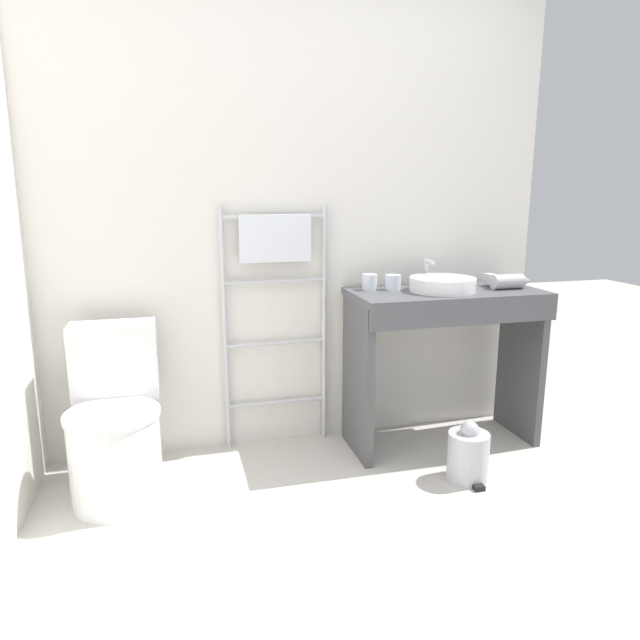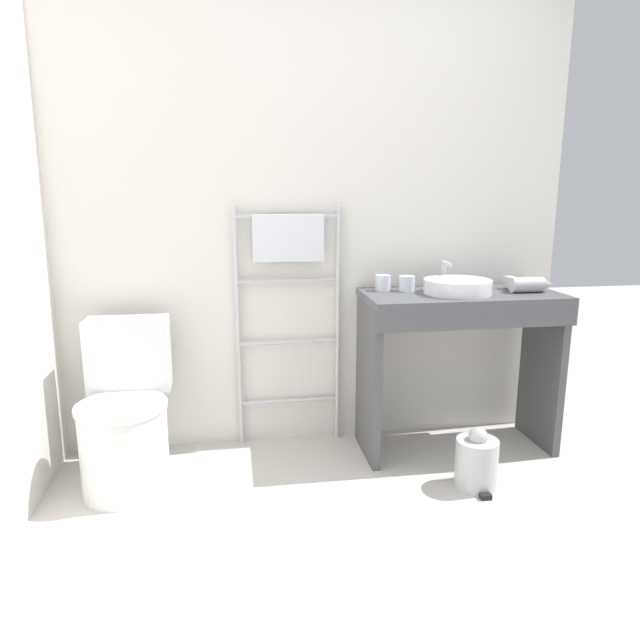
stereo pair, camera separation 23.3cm
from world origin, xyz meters
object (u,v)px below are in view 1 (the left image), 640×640
Objects in this scene: sink_basin at (443,284)px; cup_near_wall at (370,282)px; hair_dryer at (508,281)px; trash_bin at (468,454)px; toilet at (115,428)px; towel_radiator at (275,275)px; cup_near_edge at (393,282)px.

cup_near_wall is (-0.35, 0.14, 0.00)m from sink_basin.
hair_dryer reaches higher than trash_bin.
cup_near_wall is (1.28, 0.25, 0.57)m from toilet.
trash_bin is (-0.03, -0.40, -0.76)m from sink_basin.
towel_radiator is at bearing 168.91° from hair_dryer.
cup_near_wall is 0.27× the size of trash_bin.
towel_radiator reaches higher than trash_bin.
cup_near_edge is (0.12, -0.03, -0.00)m from cup_near_wall.
cup_near_edge is at bearing 168.88° from hair_dryer.
towel_radiator is 0.86m from sink_basin.
towel_radiator is (0.80, 0.34, 0.61)m from toilet.
toilet is 2.59× the size of trash_bin.
cup_near_edge is at bearing -13.95° from cup_near_wall.
toilet is at bearing -157.16° from towel_radiator.
towel_radiator is 1.23m from hair_dryer.
sink_basin is 4.15× the size of cup_near_edge.
sink_basin is 1.15× the size of trash_bin.
hair_dryer is at bearing 44.38° from trash_bin.
hair_dryer is at bearing -11.09° from towel_radiator.
cup_near_wall reaches higher than toilet.
towel_radiator reaches higher than hair_dryer.
toilet is 2.26× the size of sink_basin.
cup_near_wall is at bearing 166.05° from cup_near_edge.
sink_basin is (1.63, 0.11, 0.57)m from toilet.
cup_near_edge reaches higher than toilet.
hair_dryer is (0.60, -0.12, -0.00)m from cup_near_edge.
hair_dryer is at bearing -11.12° from cup_near_edge.
cup_near_wall is 0.12m from cup_near_edge.
sink_basin is at bearing -15.32° from towel_radiator.
trash_bin is at bearing -93.99° from sink_basin.
cup_near_wall is 0.74m from hair_dryer.
cup_near_edge reaches higher than sink_basin.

